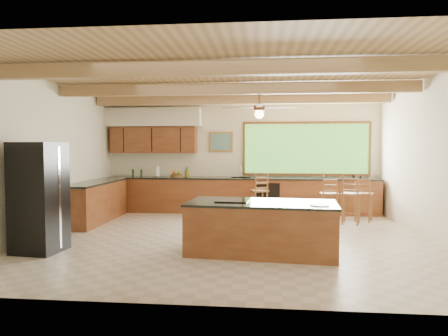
# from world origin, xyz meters

# --- Properties ---
(ground) EXTENTS (7.20, 7.20, 0.00)m
(ground) POSITION_xyz_m (0.00, 0.00, 0.00)
(ground) COLOR beige
(ground) RESTS_ON ground
(room_shell) EXTENTS (7.27, 6.54, 3.02)m
(room_shell) POSITION_xyz_m (-0.17, 0.65, 2.21)
(room_shell) COLOR silver
(room_shell) RESTS_ON ground
(counter_run) EXTENTS (7.12, 3.10, 1.22)m
(counter_run) POSITION_xyz_m (-0.82, 2.52, 0.46)
(counter_run) COLOR brown
(counter_run) RESTS_ON ground
(island) EXTENTS (2.47, 1.33, 0.85)m
(island) POSITION_xyz_m (0.56, -1.01, 0.42)
(island) COLOR brown
(island) RESTS_ON ground
(refrigerator) EXTENTS (0.76, 0.75, 1.79)m
(refrigerator) POSITION_xyz_m (-3.05, -1.30, 0.90)
(refrigerator) COLOR black
(refrigerator) RESTS_ON ground
(bar_stool_a) EXTENTS (0.50, 0.50, 1.07)m
(bar_stool_a) POSITION_xyz_m (0.48, 2.28, 0.63)
(bar_stool_a) COLOR brown
(bar_stool_a) RESTS_ON ground
(bar_stool_b) EXTENTS (0.39, 0.39, 1.06)m
(bar_stool_b) POSITION_xyz_m (2.09, 1.83, 0.63)
(bar_stool_b) COLOR brown
(bar_stool_b) RESTS_ON ground
(bar_stool_c) EXTENTS (0.51, 0.51, 1.12)m
(bar_stool_c) POSITION_xyz_m (2.53, 1.54, 0.66)
(bar_stool_c) COLOR brown
(bar_stool_c) RESTS_ON ground
(bar_stool_d) EXTENTS (0.50, 0.50, 1.06)m
(bar_stool_d) POSITION_xyz_m (2.89, 1.91, 0.63)
(bar_stool_d) COLOR brown
(bar_stool_d) RESTS_ON ground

